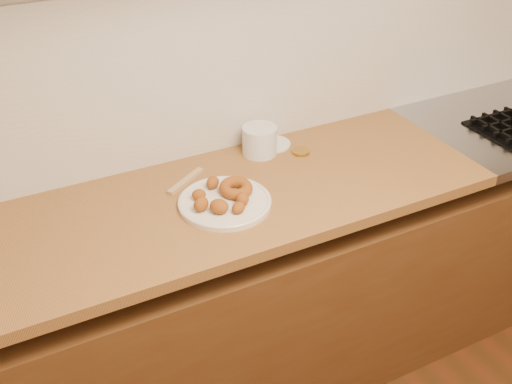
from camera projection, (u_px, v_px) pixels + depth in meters
wall_back at (284, 15)px, 2.06m from camera, size 4.00×0.02×2.70m
base_cabinet at (316, 280)px, 2.35m from camera, size 3.60×0.60×0.77m
butcher_block at (145, 223)px, 1.84m from camera, size 2.30×0.62×0.04m
backsplash at (285, 58)px, 2.13m from camera, size 3.60×0.02×0.60m
donut_plate at (225, 203)px, 1.88m from camera, size 0.29×0.29×0.02m
ring_donut at (236, 188)px, 1.90m from camera, size 0.13×0.13×0.05m
fried_dough_chunks at (219, 200)px, 1.84m from camera, size 0.19×0.22×0.05m
plastic_tub at (260, 140)px, 2.14m from camera, size 0.16×0.16×0.10m
tub_lid at (273, 144)px, 2.21m from camera, size 0.16×0.16×0.01m
brass_jar_lid at (301, 152)px, 2.16m from camera, size 0.07×0.07×0.01m
wooden_utensil at (186, 181)px, 1.99m from camera, size 0.16×0.11×0.01m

